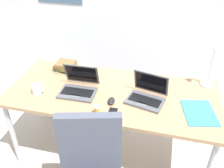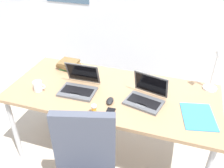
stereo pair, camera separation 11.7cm
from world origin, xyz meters
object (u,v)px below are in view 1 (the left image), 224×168
object	(u,v)px
coffee_mug	(37,89)
laptop_near_mouse	(147,95)
laptop_near_lamp	(79,87)
paper_folder_front_left	(199,113)
desk_lamp	(212,68)
book_stack	(66,66)
cell_phone	(112,114)
pill_bottle	(97,110)
computer_mouse	(111,101)

from	to	relation	value
coffee_mug	laptop_near_mouse	bearing A→B (deg)	8.37
laptop_near_lamp	paper_folder_front_left	world-z (taller)	laptop_near_lamp
desk_lamp	book_stack	size ratio (longest dim) A/B	1.84
laptop_near_mouse	cell_phone	bearing A→B (deg)	-132.50
pill_bottle	book_stack	xyz separation A→B (m)	(-0.50, 0.57, 0.00)
laptop_near_mouse	coffee_mug	distance (m)	0.92
laptop_near_mouse	computer_mouse	size ratio (longest dim) A/B	3.53
laptop_near_mouse	paper_folder_front_left	distance (m)	0.42
computer_mouse	pill_bottle	distance (m)	0.19
cell_phone	pill_bottle	xyz separation A→B (m)	(-0.11, -0.03, 0.04)
desk_lamp	coffee_mug	bearing A→B (deg)	-162.24
desk_lamp	book_stack	xyz separation A→B (m)	(-1.34, -0.02, -0.15)
paper_folder_front_left	coffee_mug	bearing A→B (deg)	-177.19
computer_mouse	book_stack	xyz separation A→B (m)	(-0.57, 0.41, 0.03)
book_stack	pill_bottle	bearing A→B (deg)	-49.13
book_stack	coffee_mug	bearing A→B (deg)	-100.07
laptop_near_lamp	cell_phone	world-z (taller)	laptop_near_lamp
book_stack	coffee_mug	distance (m)	0.44
desk_lamp	cell_phone	size ratio (longest dim) A/B	2.94
cell_phone	coffee_mug	world-z (taller)	coffee_mug
book_stack	paper_folder_front_left	distance (m)	1.30
laptop_near_mouse	book_stack	world-z (taller)	laptop_near_mouse
desk_lamp	laptop_near_mouse	distance (m)	0.61
laptop_near_mouse	paper_folder_front_left	bearing A→B (deg)	-9.50
desk_lamp	paper_folder_front_left	world-z (taller)	desk_lamp
pill_bottle	coffee_mug	world-z (taller)	coffee_mug
laptop_near_lamp	computer_mouse	size ratio (longest dim) A/B	3.22
laptop_near_mouse	pill_bottle	xyz separation A→B (m)	(-0.34, -0.28, -0.00)
desk_lamp	paper_folder_front_left	distance (m)	0.44
desk_lamp	pill_bottle	size ratio (longest dim) A/B	5.07
cell_phone	book_stack	xyz separation A→B (m)	(-0.61, 0.55, 0.04)
computer_mouse	cell_phone	world-z (taller)	computer_mouse
computer_mouse	book_stack	distance (m)	0.70
book_stack	coffee_mug	size ratio (longest dim) A/B	1.93
desk_lamp	laptop_near_lamp	size ratio (longest dim) A/B	1.29
cell_phone	coffee_mug	bearing A→B (deg)	168.14
desk_lamp	laptop_near_mouse	world-z (taller)	desk_lamp
laptop_near_lamp	coffee_mug	distance (m)	0.35
desk_lamp	pill_bottle	xyz separation A→B (m)	(-0.84, -0.60, -0.16)
desk_lamp	book_stack	world-z (taller)	desk_lamp
desk_lamp	coffee_mug	xyz separation A→B (m)	(-1.41, -0.45, -0.15)
computer_mouse	paper_folder_front_left	xyz separation A→B (m)	(0.68, 0.04, -0.01)
book_stack	paper_folder_front_left	xyz separation A→B (m)	(1.25, -0.37, -0.04)
paper_folder_front_left	pill_bottle	bearing A→B (deg)	-164.57
coffee_mug	laptop_near_lamp	bearing A→B (deg)	18.70
laptop_near_lamp	desk_lamp	bearing A→B (deg)	17.47
laptop_near_lamp	pill_bottle	xyz separation A→B (m)	(0.24, -0.26, -0.00)
laptop_near_mouse	book_stack	bearing A→B (deg)	160.43
computer_mouse	coffee_mug	bearing A→B (deg)	176.34
pill_bottle	laptop_near_mouse	bearing A→B (deg)	39.25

